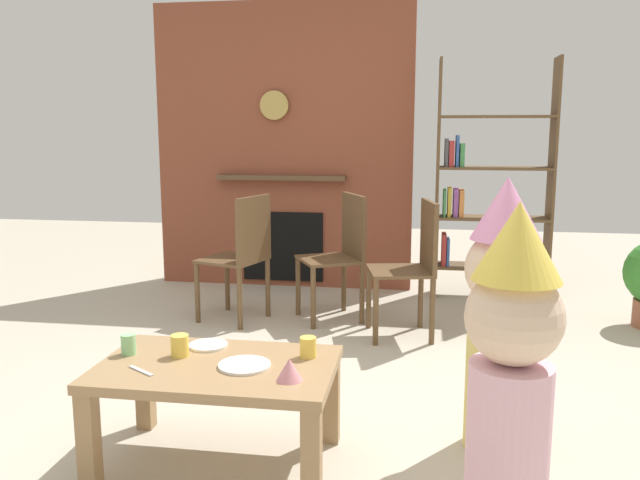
% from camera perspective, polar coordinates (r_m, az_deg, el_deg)
% --- Properties ---
extents(ground_plane, '(12.00, 12.00, 0.00)m').
position_cam_1_polar(ground_plane, '(3.26, -3.83, -14.84)').
color(ground_plane, '#BCB29E').
extents(brick_fireplace_feature, '(2.20, 0.28, 2.40)m').
position_cam_1_polar(brick_fireplace_feature, '(5.61, -3.17, 8.10)').
color(brick_fireplace_feature, brown).
rests_on(brick_fireplace_feature, ground_plane).
extents(bookshelf, '(0.90, 0.28, 1.90)m').
position_cam_1_polar(bookshelf, '(5.33, 14.21, 4.45)').
color(bookshelf, brown).
rests_on(bookshelf, ground_plane).
extents(coffee_table, '(0.95, 0.60, 0.43)m').
position_cam_1_polar(coffee_table, '(2.69, -9.06, -12.19)').
color(coffee_table, '#9E7A51').
rests_on(coffee_table, ground_plane).
extents(paper_cup_near_left, '(0.06, 0.06, 0.09)m').
position_cam_1_polar(paper_cup_near_left, '(2.84, -16.55, -8.82)').
color(paper_cup_near_left, '#8CD18C').
rests_on(paper_cup_near_left, coffee_table).
extents(paper_cup_near_right, '(0.07, 0.07, 0.09)m').
position_cam_1_polar(paper_cup_near_right, '(2.76, -12.27, -9.10)').
color(paper_cup_near_right, '#F2CC4C').
rests_on(paper_cup_near_right, coffee_table).
extents(paper_cup_center, '(0.07, 0.07, 0.09)m').
position_cam_1_polar(paper_cup_center, '(2.69, -1.06, -9.44)').
color(paper_cup_center, '#F2CC4C').
rests_on(paper_cup_center, coffee_table).
extents(paper_plate_front, '(0.17, 0.17, 0.01)m').
position_cam_1_polar(paper_plate_front, '(2.87, -9.83, -9.14)').
color(paper_plate_front, white).
rests_on(paper_plate_front, coffee_table).
extents(paper_plate_rear, '(0.21, 0.21, 0.01)m').
position_cam_1_polar(paper_plate_rear, '(2.62, -6.69, -10.92)').
color(paper_plate_rear, white).
rests_on(paper_plate_rear, coffee_table).
extents(birthday_cake_slice, '(0.10, 0.10, 0.09)m').
position_cam_1_polar(birthday_cake_slice, '(2.46, -2.72, -11.34)').
color(birthday_cake_slice, pink).
rests_on(birthday_cake_slice, coffee_table).
extents(table_fork, '(0.13, 0.10, 0.01)m').
position_cam_1_polar(table_fork, '(2.65, -15.53, -11.06)').
color(table_fork, silver).
rests_on(table_fork, coffee_table).
extents(child_with_cone_hat, '(0.31, 0.31, 1.14)m').
position_cam_1_polar(child_with_cone_hat, '(2.21, 16.55, -10.63)').
color(child_with_cone_hat, '#EAB2C6').
rests_on(child_with_cone_hat, ground_plane).
extents(child_in_pink, '(0.32, 0.32, 1.17)m').
position_cam_1_polar(child_in_pink, '(2.81, 15.78, -5.84)').
color(child_in_pink, '#E0CC66').
rests_on(child_in_pink, ground_plane).
extents(dining_chair_left, '(0.51, 0.51, 0.90)m').
position_cam_1_polar(dining_chair_left, '(4.56, -6.81, -0.96)').
color(dining_chair_left, brown).
rests_on(dining_chair_left, ground_plane).
extents(dining_chair_middle, '(0.54, 0.54, 0.90)m').
position_cam_1_polar(dining_chair_middle, '(4.61, 1.92, -0.79)').
color(dining_chair_middle, brown).
rests_on(dining_chair_middle, ground_plane).
extents(dining_chair_right, '(0.47, 0.47, 0.90)m').
position_cam_1_polar(dining_chair_right, '(4.25, 8.31, -1.78)').
color(dining_chair_right, brown).
rests_on(dining_chair_right, ground_plane).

